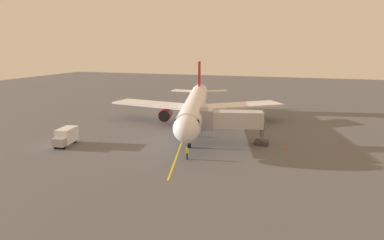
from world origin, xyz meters
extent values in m
plane|color=#565659|center=(0.00, 0.00, 0.00)|extent=(220.00, 220.00, 0.00)
cube|color=yellow|center=(0.65, 6.99, 0.01)|extent=(9.67, 38.93, 0.01)
cylinder|color=white|center=(0.65, 0.99, 4.10)|extent=(11.71, 33.94, 3.80)
ellipsoid|color=white|center=(-3.65, 18.68, 4.10)|extent=(4.45, 4.74, 3.61)
cone|color=white|center=(5.01, -16.98, 4.10)|extent=(4.03, 3.72, 3.42)
cube|color=black|center=(-3.32, 17.32, 4.65)|extent=(3.52, 2.32, 0.90)
cube|color=white|center=(-6.76, -4.63, 3.50)|extent=(16.89, 14.16, 0.36)
cylinder|color=red|center=(-4.75, -1.35, 2.00)|extent=(3.04, 3.85, 2.30)
cylinder|color=black|center=(-5.17, 0.36, 2.00)|extent=(2.09, 0.69, 2.10)
cube|color=white|center=(9.81, -0.61, 3.50)|extent=(17.62, 7.62, 0.36)
cylinder|color=red|center=(6.52, 1.39, 2.00)|extent=(3.04, 3.85, 2.30)
cylinder|color=black|center=(6.11, 3.09, 2.00)|extent=(2.09, 0.69, 2.10)
cube|color=red|center=(4.30, -14.07, 7.90)|extent=(1.48, 4.75, 7.20)
cube|color=white|center=(1.12, -14.53, 4.70)|extent=(6.71, 5.40, 0.24)
cube|color=white|center=(7.34, -13.02, 4.70)|extent=(6.56, 2.88, 0.24)
cylinder|color=slate|center=(-2.54, 14.11, 1.73)|extent=(0.24, 0.24, 2.77)
cylinder|color=black|center=(-2.54, 14.11, 0.35)|extent=(0.60, 0.79, 0.70)
cylinder|color=slate|center=(-1.17, -2.53, 1.94)|extent=(0.24, 0.24, 2.77)
cylinder|color=black|center=(-1.17, -2.53, 0.55)|extent=(0.70, 1.18, 1.10)
cylinder|color=slate|center=(3.88, -1.31, 1.94)|extent=(0.24, 0.24, 2.77)
cylinder|color=black|center=(3.88, -1.31, 0.55)|extent=(0.70, 1.18, 1.10)
cube|color=#B7B7BC|center=(-8.26, 10.15, 3.90)|extent=(9.36, 4.65, 2.50)
cube|color=gray|center=(-3.89, 11.21, 3.90)|extent=(3.48, 3.77, 3.00)
cylinder|color=slate|center=(-12.64, 9.09, 1.95)|extent=(0.70, 0.70, 3.90)
cube|color=#333338|center=(-12.64, 9.09, 0.30)|extent=(2.00, 2.00, 0.60)
cylinder|color=#23232D|center=(-3.86, 19.11, 0.44)|extent=(0.26, 0.26, 0.88)
cube|color=#D8EA19|center=(-3.86, 19.11, 1.18)|extent=(0.44, 0.35, 0.60)
cube|color=silver|center=(-3.86, 19.11, 1.18)|extent=(0.46, 0.36, 0.10)
sphere|color=#9E7051|center=(-3.86, 19.11, 1.60)|extent=(0.22, 0.22, 0.22)
cylinder|color=#23232D|center=(1.56, 8.60, 0.44)|extent=(0.26, 0.26, 0.88)
cube|color=#D8EA19|center=(1.56, 8.60, 1.18)|extent=(0.40, 0.45, 0.60)
cube|color=silver|center=(1.56, 8.60, 1.18)|extent=(0.42, 0.47, 0.10)
sphere|color=tan|center=(1.56, 8.60, 1.60)|extent=(0.22, 0.22, 0.22)
cube|color=#9E9EA3|center=(15.52, 20.28, 1.02)|extent=(2.13, 1.96, 1.20)
cube|color=black|center=(15.41, 20.97, 1.22)|extent=(1.70, 0.41, 0.70)
cube|color=silver|center=(15.81, 18.35, 1.52)|extent=(2.51, 3.86, 2.20)
cylinder|color=black|center=(14.84, 20.43, 0.42)|extent=(0.37, 0.87, 0.84)
cylinder|color=black|center=(16.12, 20.62, 0.42)|extent=(0.37, 0.87, 0.84)
cylinder|color=black|center=(15.31, 17.27, 0.42)|extent=(0.37, 0.87, 0.84)
cylinder|color=black|center=(16.60, 17.46, 0.42)|extent=(0.37, 0.87, 0.84)
cone|color=#F2590F|center=(10.90, 16.68, 0.28)|extent=(0.32, 0.32, 0.55)
cone|color=#F2590F|center=(-16.26, 10.11, 0.28)|extent=(0.32, 0.32, 0.55)
camera|label=1|loc=(-17.10, 57.95, 14.68)|focal=30.26mm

